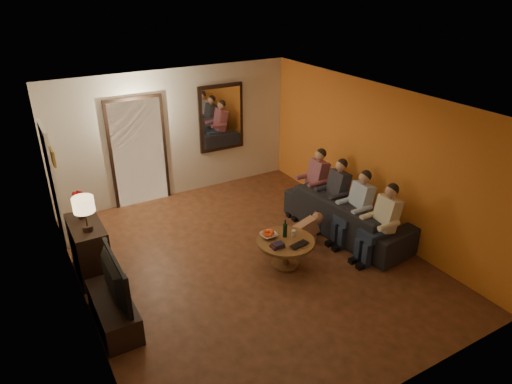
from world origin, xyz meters
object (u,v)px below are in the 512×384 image
coffee_table (285,252)px  wine_bottle (285,228)px  tv (108,280)px  person_d (314,185)px  dresser (90,249)px  person_a (382,226)px  person_b (357,210)px  table_lamp (85,214)px  bowl (269,235)px  sofa (349,214)px  laptop (301,246)px  person_c (334,197)px  tv_stand (114,311)px  dog (305,228)px

coffee_table → wine_bottle: 0.40m
tv → person_d: person_d is taller
dresser → person_a: 4.56m
person_b → person_d: bearing=90.0°
table_lamp → person_b: table_lamp is taller
coffee_table → bowl: 0.38m
sofa → coffee_table: (-1.54, -0.30, -0.13)m
wine_bottle → laptop: wine_bottle is taller
person_a → person_b: size_ratio=1.00×
person_d → person_c: bearing=-90.0°
table_lamp → person_d: size_ratio=0.45×
table_lamp → coffee_table: bearing=-21.8°
person_b → wine_bottle: size_ratio=3.87×
tv → sofa: tv is taller
tv_stand → wine_bottle: size_ratio=3.85×
person_c → coffee_table: bearing=-157.3°
table_lamp → laptop: 3.19m
person_d → wine_bottle: person_d is taller
person_a → bowl: size_ratio=4.63×
person_d → laptop: size_ratio=3.65×
wine_bottle → person_b: bearing=-4.1°
table_lamp → bowl: table_lamp is taller
tv_stand → sofa: 4.25m
table_lamp → dresser: bearing=90.0°
table_lamp → person_b: bearing=-14.7°
coffee_table → tv: bearing=-179.8°
person_c → person_d: 0.60m
sofa → person_d: bearing=0.2°
tv → person_d: size_ratio=0.89×
table_lamp → coffee_table: table_lamp is taller
person_b → person_d: same height
dresser → person_a: (4.14, -1.90, 0.17)m
dresser → table_lamp: table_lamp is taller
tv_stand → sofa: bearing=4.2°
person_b → person_d: size_ratio=1.00×
person_a → person_d: bearing=90.0°
sofa → person_b: 0.40m
tv → dog: (3.37, 0.39, -0.43)m
table_lamp → person_a: (4.14, -1.68, -0.54)m
table_lamp → coffee_table: 3.05m
person_a → wine_bottle: person_a is taller
laptop → person_b: bearing=0.7°
sofa → person_b: size_ratio=2.04×
wine_bottle → person_d: bearing=38.4°
tv → person_a: person_a is taller
wine_bottle → person_a: bearing=-26.8°
person_a → dog: bearing=128.3°
person_d → person_b: bearing=-90.0°
wine_bottle → dog: bearing=24.7°
sofa → person_a: bearing=167.5°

